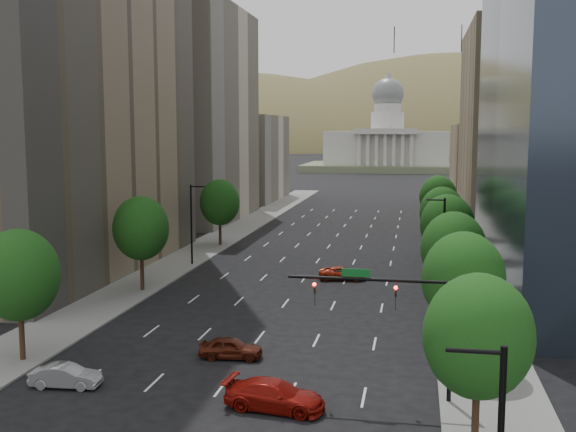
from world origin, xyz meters
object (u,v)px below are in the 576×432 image
Objects in this scene: capitol at (387,147)px; car_silver at (66,376)px; car_red_near at (275,395)px; car_maroon at (231,348)px; car_red_far at (342,273)px; traffic_signal at (405,310)px.

capitol is 14.62× the size of car_silver.
car_red_near is 1.32× the size of car_maroon.
car_red_near is 33.03m from car_red_far.
car_maroon is 10.60m from car_silver.
traffic_signal reaches higher than car_silver.
capitol is at bearing -4.69° from car_maroon.
car_maroon is at bearing 155.77° from traffic_signal.
car_maroon reaches higher than car_silver.
car_red_far is at bearing -26.52° from car_silver.
car_silver reaches higher than car_red_far.
capitol reaches higher than car_maroon.
car_red_far is (3.84, -189.26, -7.92)m from capitol.
traffic_signal is 1.65× the size of car_red_near.
car_maroon is at bearing 161.95° from car_red_far.
car_red_near is 1.16× the size of car_red_far.
traffic_signal reaches higher than car_maroon.
car_maroon is at bearing 37.52° from car_red_near.
capitol is at bearing 7.85° from car_red_near.
car_maroon reaches higher than car_red_far.
car_red_near is 12.77m from car_silver.
traffic_signal is 2.22× the size of car_silver.
car_red_far is at bearing -14.91° from car_maroon.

